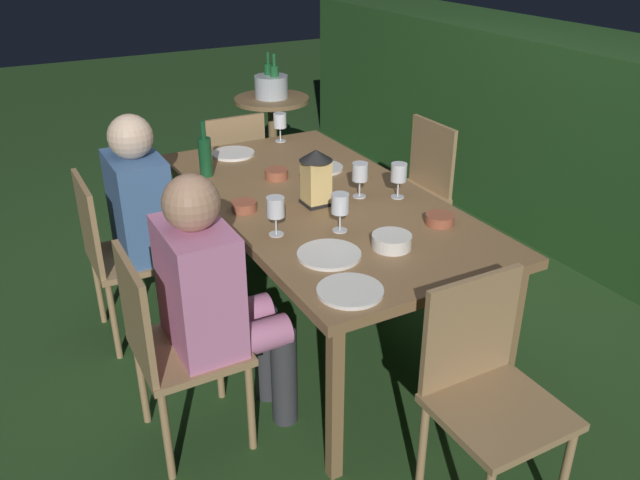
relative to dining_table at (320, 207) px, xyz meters
The scene contains 27 objects.
ground_plane 0.70m from the dining_table, ahead, with size 16.00×16.00×0.00m, color #26471E.
dining_table is the anchor object (origin of this frame).
chair_side_right_a 1.01m from the dining_table, 116.22° to the left, with size 0.42×0.40×0.87m.
chair_head_near 1.24m from the dining_table, behind, with size 0.40×0.42×0.87m.
chair_head_far 1.24m from the dining_table, ahead, with size 0.40×0.42×0.87m.
chair_side_left_a 1.01m from the dining_table, 116.22° to the right, with size 0.42×0.40×0.87m.
person_in_blue 0.82m from the dining_table, 122.28° to the right, with size 0.38×0.47×1.15m.
chair_side_left_b 1.01m from the dining_table, 63.78° to the right, with size 0.42×0.40×0.87m.
person_in_pink 0.82m from the dining_table, 57.72° to the right, with size 0.38×0.47×1.15m.
lantern_centerpiece 0.21m from the dining_table, 42.21° to the right, with size 0.15×0.15×0.27m.
green_bottle_on_table 0.68m from the dining_table, 145.18° to the right, with size 0.07×0.07×0.29m.
wine_glass_a 0.92m from the dining_table, 166.76° to the left, with size 0.08×0.08×0.17m.
wine_glass_b 0.47m from the dining_table, 53.09° to the right, with size 0.08×0.08×0.17m.
wine_glass_c 0.41m from the dining_table, 15.30° to the right, with size 0.08×0.08×0.17m.
wine_glass_d 0.41m from the dining_table, 62.56° to the left, with size 0.08×0.08×0.17m.
wine_glass_e 0.25m from the dining_table, 65.76° to the left, with size 0.08×0.08×0.17m.
plate_a 0.88m from the dining_table, 21.40° to the right, with size 0.24×0.24×0.01m, color white.
plate_b 0.39m from the dining_table, 150.36° to the left, with size 0.23×0.23×0.01m, color silver.
plate_c 0.79m from the dining_table, behind, with size 0.24×0.24×0.01m, color white.
plate_d 0.60m from the dining_table, 24.97° to the right, with size 0.26×0.26×0.01m, color white.
bowl_olives 0.60m from the dining_table, ahead, with size 0.16×0.16×0.06m.
bowl_bread 0.38m from the dining_table, 94.81° to the right, with size 0.11×0.11×0.04m.
bowl_salad 0.35m from the dining_table, 167.61° to the right, with size 0.12×0.12×0.05m.
bowl_dip 0.60m from the dining_table, 32.19° to the left, with size 0.13×0.13×0.04m.
side_table 2.22m from the dining_table, 161.45° to the left, with size 0.59×0.59×0.68m.
ice_bucket 2.21m from the dining_table, 161.44° to the left, with size 0.26×0.26×0.34m.
hedge_backdrop 2.11m from the dining_table, 90.00° to the left, with size 6.22×0.84×1.28m, color #234C1E.
Camera 1 is at (2.52, -1.36, 1.95)m, focal length 36.54 mm.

